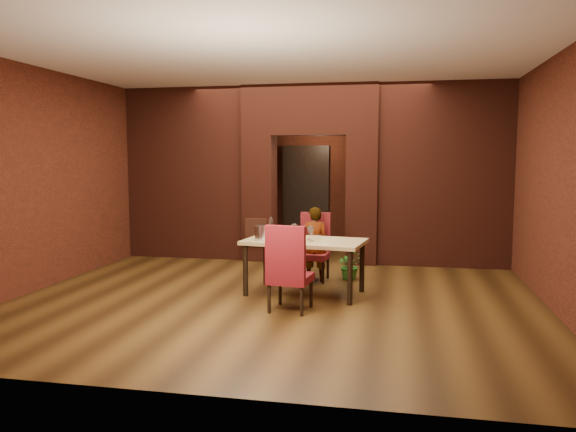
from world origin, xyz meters
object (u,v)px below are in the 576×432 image
object	(u,v)px
person_seated	(315,244)
wine_bucket	(261,233)
chair_far	(313,247)
wine_glass_c	(311,234)
potted_plant	(350,265)
wine_glass_a	(294,232)
wine_glass_b	(310,233)
dining_table	(305,267)
chair_near	(291,267)
water_bottle	(271,227)

from	to	relation	value
person_seated	wine_bucket	bearing A→B (deg)	55.18
chair_far	wine_glass_c	distance (m)	1.05
potted_plant	wine_glass_a	bearing A→B (deg)	-124.39
wine_glass_a	wine_glass_c	distance (m)	0.30
wine_glass_a	wine_glass_b	size ratio (longest dim) A/B	1.16
wine_bucket	wine_glass_a	bearing A→B (deg)	23.02
dining_table	wine_bucket	xyz separation A→B (m)	(-0.59, -0.16, 0.48)
chair_far	person_seated	xyz separation A→B (m)	(0.03, -0.04, 0.06)
wine_bucket	potted_plant	size ratio (longest dim) A/B	0.44
wine_glass_a	chair_far	bearing A→B (deg)	80.66
chair_far	wine_bucket	world-z (taller)	chair_far
chair_near	person_seated	size ratio (longest dim) A/B	0.95
wine_bucket	wine_glass_b	bearing A→B (deg)	17.44
wine_glass_a	wine_glass_b	xyz separation A→B (m)	(0.22, 0.02, -0.01)
wine_glass_c	potted_plant	distance (m)	1.40
wine_glass_a	water_bottle	distance (m)	0.42
wine_glass_b	potted_plant	size ratio (longest dim) A/B	0.40
chair_near	water_bottle	bearing A→B (deg)	-58.77
wine_glass_a	dining_table	bearing A→B (deg)	-10.56
chair_far	wine_bucket	bearing A→B (deg)	-115.87
chair_far	person_seated	distance (m)	0.08
wine_glass_c	chair_near	bearing A→B (deg)	-100.08
dining_table	chair_far	distance (m)	0.89
wine_glass_b	water_bottle	size ratio (longest dim) A/B	0.64
chair_far	water_bottle	xyz separation A→B (m)	(-0.52, -0.66, 0.39)
chair_near	wine_glass_c	world-z (taller)	chair_near
dining_table	potted_plant	xyz separation A→B (m)	(0.55, 1.05, -0.15)
chair_far	wine_bucket	xyz separation A→B (m)	(-0.58, -1.03, 0.34)
chair_far	wine_glass_a	bearing A→B (deg)	-96.10
water_bottle	person_seated	bearing A→B (deg)	48.32
wine_glass_a	wine_bucket	world-z (taller)	wine_glass_a
chair_near	potted_plant	distance (m)	2.04
wine_glass_b	wine_glass_c	bearing A→B (deg)	-74.10
chair_far	chair_near	xyz separation A→B (m)	(-0.01, -1.76, 0.02)
potted_plant	chair_near	bearing A→B (deg)	-106.61
wine_glass_b	wine_glass_c	size ratio (longest dim) A/B	0.89
person_seated	wine_glass_a	distance (m)	0.88
wine_glass_a	potted_plant	world-z (taller)	wine_glass_a
wine_glass_a	wine_bucket	xyz separation A→B (m)	(-0.44, -0.19, -0.01)
dining_table	wine_glass_c	distance (m)	0.51
person_seated	wine_glass_a	xyz separation A→B (m)	(-0.17, -0.81, 0.29)
wine_glass_a	potted_plant	bearing A→B (deg)	55.61
chair_far	wine_glass_c	bearing A→B (deg)	-79.71
chair_near	wine_glass_b	size ratio (longest dim) A/B	5.94
dining_table	potted_plant	distance (m)	1.20
chair_near	wine_bucket	size ratio (longest dim) A/B	5.45
dining_table	chair_far	size ratio (longest dim) A/B	1.57
chair_near	wine_bucket	bearing A→B (deg)	-45.51
water_bottle	wine_bucket	bearing A→B (deg)	-98.86
wine_bucket	water_bottle	bearing A→B (deg)	81.14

